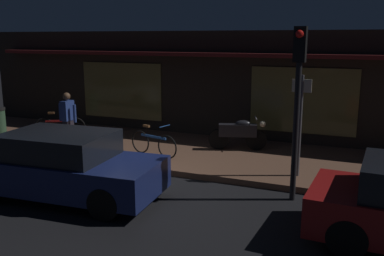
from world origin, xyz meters
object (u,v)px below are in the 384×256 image
(bicycle_extra, at_px, (153,143))
(bicycle_parked, at_px, (60,127))
(motorcycle, at_px, (239,133))
(parked_car_far, at_px, (64,166))
(person_photographer, at_px, (68,119))
(sign_post, at_px, (300,120))
(traffic_light_pole, at_px, (298,84))

(bicycle_extra, bearing_deg, bicycle_parked, 168.37)
(motorcycle, bearing_deg, bicycle_extra, -141.67)
(bicycle_extra, relative_size, parked_car_far, 0.38)
(bicycle_extra, height_order, person_photographer, person_photographer)
(bicycle_parked, distance_m, sign_post, 8.00)
(sign_post, bearing_deg, traffic_light_pole, -85.38)
(sign_post, bearing_deg, bicycle_parked, 172.72)
(bicycle_parked, xyz_separation_m, traffic_light_pole, (7.97, -2.23, 1.97))
(person_photographer, height_order, parked_car_far, person_photographer)
(motorcycle, distance_m, bicycle_extra, 2.54)
(traffic_light_pole, height_order, parked_car_far, traffic_light_pole)
(person_photographer, relative_size, sign_post, 0.70)
(motorcycle, height_order, bicycle_extra, motorcycle)
(person_photographer, bearing_deg, sign_post, 0.23)
(person_photographer, distance_m, traffic_light_pole, 7.02)
(sign_post, xyz_separation_m, parked_car_far, (-4.45, -2.94, -0.81))
(sign_post, bearing_deg, person_photographer, -179.77)
(bicycle_extra, height_order, traffic_light_pole, traffic_light_pole)
(bicycle_extra, distance_m, sign_post, 4.10)
(bicycle_extra, xyz_separation_m, person_photographer, (-2.70, -0.23, 0.52))
(bicycle_parked, distance_m, bicycle_extra, 3.98)
(bicycle_parked, relative_size, sign_post, 0.62)
(bicycle_extra, distance_m, traffic_light_pole, 4.74)
(traffic_light_pole, distance_m, parked_car_far, 5.18)
(motorcycle, relative_size, traffic_light_pole, 0.46)
(bicycle_parked, bearing_deg, person_photographer, -40.70)
(person_photographer, bearing_deg, motorcycle, 21.04)
(traffic_light_pole, bearing_deg, motorcycle, 124.84)
(motorcycle, xyz_separation_m, bicycle_parked, (-5.88, -0.77, -0.14))
(motorcycle, relative_size, sign_post, 0.69)
(bicycle_parked, bearing_deg, sign_post, -7.28)
(bicycle_extra, bearing_deg, parked_car_far, -98.62)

